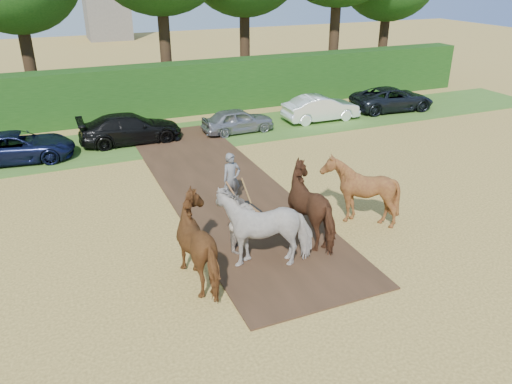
% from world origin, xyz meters
% --- Properties ---
extents(ground, '(120.00, 120.00, 0.00)m').
position_xyz_m(ground, '(0.00, 0.00, 0.00)').
color(ground, gold).
rests_on(ground, ground).
extents(earth_strip, '(4.50, 17.00, 0.05)m').
position_xyz_m(earth_strip, '(1.50, 7.00, 0.03)').
color(earth_strip, '#472D1C').
rests_on(earth_strip, ground).
extents(grass_verge, '(50.00, 5.00, 0.03)m').
position_xyz_m(grass_verge, '(0.00, 14.00, 0.01)').
color(grass_verge, '#38601E').
rests_on(grass_verge, ground).
extents(hedgerow, '(46.00, 1.60, 3.00)m').
position_xyz_m(hedgerow, '(0.00, 18.50, 1.50)').
color(hedgerow, '#14380F').
rests_on(hedgerow, ground).
extents(spectator_near, '(1.03, 1.09, 1.77)m').
position_xyz_m(spectator_near, '(0.45, 2.27, 0.89)').
color(spectator_near, '#B7A490').
rests_on(spectator_near, ground).
extents(plough_team, '(7.87, 6.18, 2.37)m').
position_xyz_m(plough_team, '(1.93, 1.83, 1.18)').
color(plough_team, brown).
rests_on(plough_team, ground).
extents(parked_cars, '(31.50, 3.40, 1.47)m').
position_xyz_m(parked_cars, '(2.75, 13.89, 0.70)').
color(parked_cars, silver).
rests_on(parked_cars, ground).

